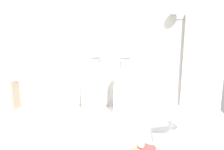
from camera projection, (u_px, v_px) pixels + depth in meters
ground_plane at (99, 142)px, 3.43m from camera, size 4.80×3.60×0.04m
rear_partition at (111, 49)px, 4.77m from camera, size 4.80×0.10×2.60m
pedestal_sink_left at (93, 90)px, 4.56m from camera, size 0.41×0.41×1.02m
pedestal_sink_right at (124, 91)px, 4.49m from camera, size 0.41×0.41×1.02m
vanity_mirror_left at (96, 44)px, 4.72m from camera, size 0.22×0.03×0.58m
vanity_mirror_right at (126, 44)px, 4.64m from camera, size 0.22×0.03×0.58m
shower_column at (185, 61)px, 4.52m from camera, size 0.49×0.24×2.05m
lounge_chair at (170, 116)px, 3.50m from camera, size 1.10×1.10×0.65m
towel_rack at (14, 96)px, 3.65m from camera, size 0.37×0.22×0.95m
area_rug at (129, 150)px, 3.14m from camera, size 1.12×0.85×0.01m
magazine_red at (146, 148)px, 3.18m from camera, size 0.30×0.28×0.02m
magazine_charcoal at (147, 148)px, 3.16m from camera, size 0.25×0.19×0.02m
coffee_mug at (141, 145)px, 3.19m from camera, size 0.09×0.09×0.09m
soap_bottle_white at (99, 65)px, 4.41m from camera, size 0.05×0.05×0.19m
soap_bottle_green at (120, 66)px, 4.49m from camera, size 0.04×0.04×0.14m
soap_bottle_clear at (91, 65)px, 4.58m from camera, size 0.05×0.05×0.14m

